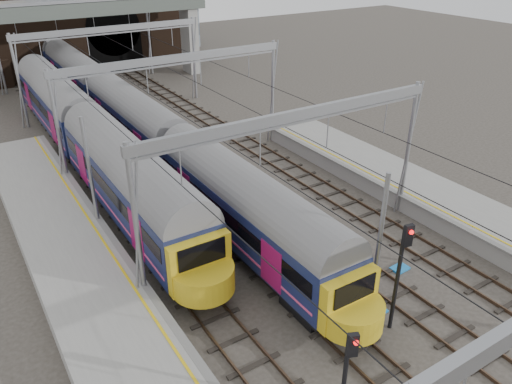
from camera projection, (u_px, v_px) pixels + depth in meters
ground at (403, 341)px, 20.82m from camera, size 160.00×160.00×0.00m
tracks at (227, 198)px, 32.05m from camera, size 14.40×80.00×0.22m
overhead_line at (178, 75)px, 33.90m from camera, size 16.80×80.00×8.00m
retaining_wall at (82, 37)px, 58.41m from camera, size 28.00×2.75×9.00m
overbridge at (79, 18)px, 51.95m from camera, size 28.00×3.00×9.25m
train_main at (103, 95)px, 43.96m from camera, size 2.81×65.05×4.84m
train_second at (88, 135)px, 34.75m from camera, size 3.05×35.22×5.16m
signal_near_left at (347, 373)px, 15.57m from camera, size 0.37×0.46×4.64m
signal_near_centre at (401, 266)px, 20.02m from camera, size 0.40×0.48×5.25m
equip_cover_a at (378, 311)px, 22.44m from camera, size 0.81×0.57×0.09m
equip_cover_b at (229, 232)px, 28.39m from camera, size 0.92×0.77×0.09m
equip_cover_c at (400, 268)px, 25.28m from camera, size 0.94×0.69×0.11m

